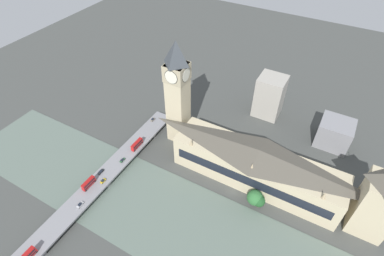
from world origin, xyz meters
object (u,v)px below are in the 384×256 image
clock_tower (178,91)px  double_decker_bus_lead (88,183)px  car_southbound_lead (122,160)px  parliament_hall (256,166)px  double_decker_bus_mid (137,144)px  car_northbound_lead (153,119)px  car_northbound_tail (103,181)px  car_southbound_mid (80,205)px  victoria_tower (379,202)px  car_northbound_mid (101,172)px  road_bridge (101,179)px

clock_tower → double_decker_bus_lead: (-69.92, 23.79, -34.82)m
clock_tower → car_southbound_lead: clock_tower is taller
parliament_hall → double_decker_bus_mid: size_ratio=9.74×
car_northbound_lead → clock_tower: bearing=-93.0°
car_southbound_lead → parliament_hall: bearing=-68.8°
clock_tower → car_northbound_tail: 75.48m
car_southbound_lead → car_southbound_mid: bearing=-179.5°
victoria_tower → car_southbound_mid: bearing=115.8°
car_northbound_tail → car_northbound_mid: bearing=51.8°
car_southbound_mid → victoria_tower: bearing=-64.2°
victoria_tower → car_southbound_lead: victoria_tower is taller
clock_tower → double_decker_bus_lead: bearing=161.2°
car_northbound_mid → car_northbound_lead: bearing=0.0°
clock_tower → car_southbound_lead: size_ratio=18.57×
car_northbound_tail → car_southbound_mid: bearing=-180.0°
double_decker_bus_lead → double_decker_bus_mid: bearing=-7.9°
car_northbound_lead → car_northbound_tail: size_ratio=1.11×
double_decker_bus_lead → double_decker_bus_mid: double_decker_bus_lead is taller
parliament_hall → car_southbound_lead: 89.00m
car_northbound_mid → road_bridge: bearing=-136.7°
parliament_hall → car_northbound_mid: parliament_hall is taller
car_southbound_lead → car_southbound_mid: car_southbound_mid is taller
double_decker_bus_lead → clock_tower: bearing=-18.8°
road_bridge → double_decker_bus_lead: bearing=162.3°
clock_tower → car_southbound_mid: bearing=167.5°
car_northbound_lead → victoria_tower: bearing=-94.7°
car_northbound_lead → car_northbound_mid: (-59.54, -0.03, -0.03)m
car_southbound_mid → road_bridge: bearing=7.5°
victoria_tower → car_northbound_mid: victoria_tower is taller
victoria_tower → car_southbound_lead: 153.81m
car_northbound_tail → double_decker_bus_mid: bearing=-0.8°
car_northbound_lead → car_southbound_mid: car_northbound_lead is taller
road_bridge → double_decker_bus_mid: bearing=-5.5°
car_northbound_lead → car_southbound_lead: bearing=-172.3°
parliament_hall → road_bridge: parliament_hall is taller
road_bridge → car_southbound_mid: (-21.24, -2.81, 1.62)m
double_decker_bus_lead → car_northbound_mid: (11.69, 1.02, -2.04)m
parliament_hall → victoria_tower: bearing=-90.0°
double_decker_bus_mid → car_northbound_lead: size_ratio=2.53×
double_decker_bus_lead → victoria_tower: bearing=-69.2°
road_bridge → double_decker_bus_mid: double_decker_bus_mid is taller
car_northbound_mid → car_southbound_mid: 25.80m
double_decker_bus_lead → car_northbound_mid: 11.91m
parliament_hall → clock_tower: 70.60m
victoria_tower → double_decker_bus_lead: victoria_tower is taller
parliament_hall → road_bridge: bearing=120.8°
clock_tower → car_northbound_tail: (-63.23, 18.47, -36.85)m
car_northbound_lead → parliament_hall: bearing=-98.2°
victoria_tower → car_northbound_mid: size_ratio=11.03×
parliament_hall → car_northbound_tail: parliament_hall is taller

